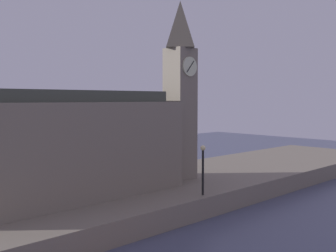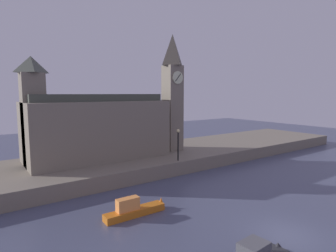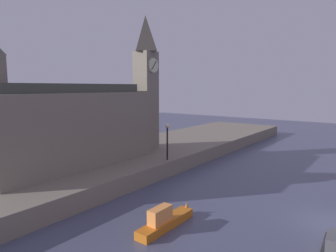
% 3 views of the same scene
% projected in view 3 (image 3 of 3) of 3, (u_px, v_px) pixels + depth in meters
% --- Properties ---
extents(ground_plane, '(120.00, 120.00, 0.00)m').
position_uv_depth(ground_plane, '(331.00, 224.00, 18.98)').
color(ground_plane, '#474C66').
extents(far_embankment, '(70.00, 12.00, 1.50)m').
position_uv_depth(far_embankment, '(110.00, 164.00, 30.69)').
color(far_embankment, slate).
rests_on(far_embankment, ground).
extents(clock_tower, '(2.29, 2.34, 14.83)m').
position_uv_depth(clock_tower, '(146.00, 81.00, 34.20)').
color(clock_tower, slate).
rests_on(clock_tower, far_embankment).
extents(parliament_hall, '(15.45, 6.92, 11.02)m').
position_uv_depth(parliament_hall, '(62.00, 125.00, 27.28)').
color(parliament_hall, slate).
rests_on(parliament_hall, far_embankment).
extents(streetlamp, '(0.36, 0.36, 3.50)m').
position_uv_depth(streetlamp, '(167.00, 137.00, 29.24)').
color(streetlamp, black).
rests_on(streetlamp, far_embankment).
extents(boat_patrol_orange, '(5.07, 0.96, 1.74)m').
position_uv_depth(boat_patrol_orange, '(169.00, 219.00, 18.77)').
color(boat_patrol_orange, orange).
rests_on(boat_patrol_orange, ground).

